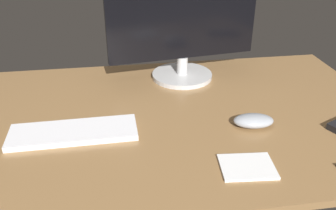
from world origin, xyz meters
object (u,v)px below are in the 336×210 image
(monitor, at_px, (183,30))
(notepad, at_px, (247,167))
(keyboard, at_px, (73,132))
(computer_mouse, at_px, (253,121))

(monitor, bearing_deg, notepad, -91.82)
(keyboard, distance_m, computer_mouse, 0.51)
(monitor, xyz_separation_m, keyboard, (-0.37, -0.34, -0.17))
(monitor, height_order, keyboard, monitor)
(computer_mouse, bearing_deg, keyboard, -177.64)
(computer_mouse, relative_size, notepad, 0.89)
(keyboard, bearing_deg, notepad, -27.72)
(computer_mouse, xyz_separation_m, notepad, (-0.08, -0.18, -0.01))
(computer_mouse, height_order, notepad, computer_mouse)
(monitor, distance_m, computer_mouse, 0.43)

